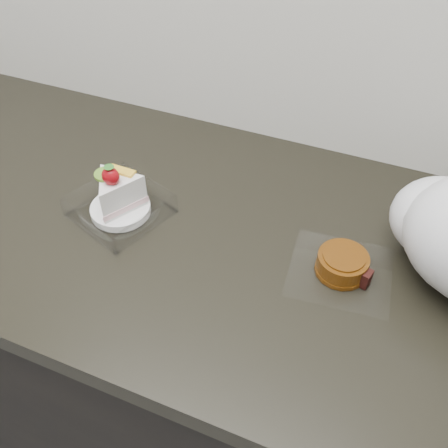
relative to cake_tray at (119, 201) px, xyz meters
name	(u,v)px	position (x,y,z in m)	size (l,w,h in m)	color
counter	(173,346)	(0.06, 0.03, -0.48)	(2.04, 0.64, 0.90)	black
cake_tray	(119,201)	(0.00, 0.00, 0.00)	(0.19, 0.19, 0.12)	white
mooncake_wrap	(343,266)	(0.40, 0.02, -0.02)	(0.18, 0.17, 0.04)	white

